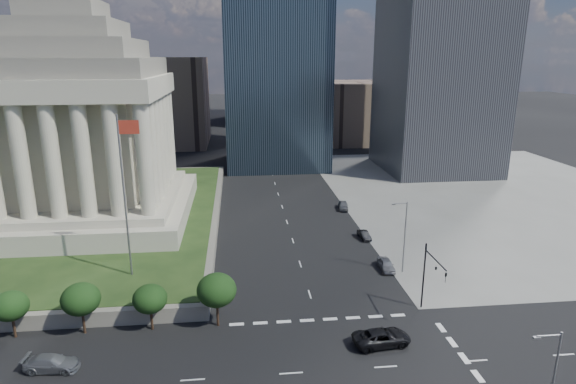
{
  "coord_description": "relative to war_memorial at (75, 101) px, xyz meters",
  "views": [
    {
      "loc": [
        -8.34,
        -33.01,
        28.28
      ],
      "look_at": [
        -3.25,
        14.83,
        14.67
      ],
      "focal_mm": 30.0,
      "sensor_mm": 36.0,
      "label": 1
    }
  ],
  "objects": [
    {
      "name": "street_lamp_north",
      "position": [
        47.33,
        -23.0,
        -15.74
      ],
      "size": [
        2.13,
        0.22,
        10.0
      ],
      "color": "slate",
      "rests_on": "ground"
    },
    {
      "name": "pickup_truck",
      "position": [
        39.67,
        -39.4,
        -20.58
      ],
      "size": [
        6.21,
        3.44,
        1.65
      ],
      "primitive_type": "imported",
      "rotation": [
        0.0,
        0.0,
        1.69
      ],
      "color": "black",
      "rests_on": "ground"
    },
    {
      "name": "flagpole",
      "position": [
        12.17,
        -24.0,
        -8.29
      ],
      "size": [
        2.52,
        0.24,
        20.0
      ],
      "color": "slate",
      "rests_on": "plaza_lawn"
    },
    {
      "name": "plaza_terrace",
      "position": [
        -11.0,
        2.0,
        -20.5
      ],
      "size": [
        66.0,
        70.0,
        1.8
      ],
      "primitive_type": "cube",
      "color": "#5F5B51",
      "rests_on": "ground"
    },
    {
      "name": "parked_sedan_mid",
      "position": [
        45.5,
        -10.31,
        -20.79
      ],
      "size": [
        3.82,
        1.59,
        1.23
      ],
      "primitive_type": "imported",
      "rotation": [
        0.0,
        0.0,
        0.08
      ],
      "color": "black",
      "rests_on": "ground"
    },
    {
      "name": "war_memorial",
      "position": [
        0.0,
        0.0,
        0.0
      ],
      "size": [
        34.0,
        34.0,
        39.0
      ],
      "primitive_type": null,
      "color": "#B0AA94",
      "rests_on": "plaza_lawn"
    },
    {
      "name": "ground",
      "position": [
        34.0,
        52.0,
        -21.4
      ],
      "size": [
        500.0,
        500.0,
        0.0
      ],
      "primitive_type": "plane",
      "color": "black",
      "rests_on": "ground"
    },
    {
      "name": "parked_sedan_near",
      "position": [
        45.5,
        -22.06,
        -20.65
      ],
      "size": [
        1.93,
        4.47,
        1.5
      ],
      "primitive_type": "imported",
      "rotation": [
        0.0,
        0.0,
        -0.04
      ],
      "color": "gray",
      "rests_on": "ground"
    },
    {
      "name": "suv_grey",
      "position": [
        7.85,
        -40.15,
        -20.66
      ],
      "size": [
        2.57,
        5.26,
        1.47
      ],
      "primitive_type": "imported",
      "rotation": [
        0.0,
        0.0,
        1.47
      ],
      "color": "slate",
      "rests_on": "ground"
    },
    {
      "name": "building_filler_nw",
      "position": [
        4.0,
        82.0,
        -7.4
      ],
      "size": [
        24.0,
        30.0,
        28.0
      ],
      "primitive_type": "cube",
      "color": "brown",
      "rests_on": "ground"
    },
    {
      "name": "parked_sedan_far",
      "position": [
        45.5,
        5.21,
        -20.64
      ],
      "size": [
        2.49,
        4.67,
        1.51
      ],
      "primitive_type": "imported",
      "rotation": [
        0.0,
        0.0,
        -0.16
      ],
      "color": "#54575C",
      "rests_on": "ground"
    },
    {
      "name": "building_filler_ne",
      "position": [
        66.0,
        82.0,
        -11.4
      ],
      "size": [
        20.0,
        30.0,
        20.0
      ],
      "primitive_type": "cube",
      "color": "brown",
      "rests_on": "ground"
    },
    {
      "name": "midrise_glass",
      "position": [
        36.0,
        47.0,
        8.6
      ],
      "size": [
        26.0,
        26.0,
        60.0
      ],
      "primitive_type": "cube",
      "color": "black",
      "rests_on": "ground"
    },
    {
      "name": "traffic_signal_ne",
      "position": [
        46.5,
        -34.3,
        -16.15
      ],
      "size": [
        0.3,
        5.74,
        8.0
      ],
      "color": "black",
      "rests_on": "ground"
    },
    {
      "name": "plaza_lawn",
      "position": [
        -11.0,
        2.0,
        -19.55
      ],
      "size": [
        64.0,
        68.0,
        0.1
      ],
      "primitive_type": "cube",
      "color": "#1F3616",
      "rests_on": "plaza_terrace"
    },
    {
      "name": "sidewalk_ne",
      "position": [
        80.0,
        12.0,
        -21.38
      ],
      "size": [
        68.0,
        90.0,
        0.03
      ],
      "primitive_type": "cube",
      "color": "slate",
      "rests_on": "ground"
    }
  ]
}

